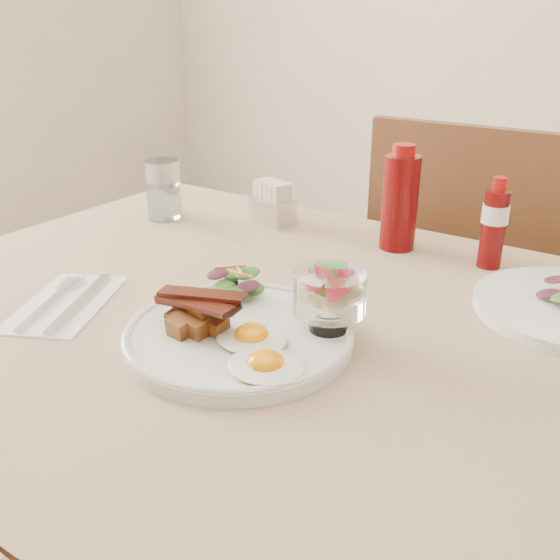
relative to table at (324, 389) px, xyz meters
The scene contains 12 objects.
table is the anchor object (origin of this frame).
chair_far 0.68m from the table, 90.00° to the left, with size 0.42×0.42×0.93m.
main_plate 0.15m from the table, 129.32° to the right, with size 0.28×0.28×0.02m, color silver.
fried_eggs 0.17m from the table, 98.12° to the right, with size 0.14×0.12×0.02m.
bacon_potato_pile 0.21m from the table, 134.11° to the right, with size 0.12×0.07×0.05m.
side_salad 0.18m from the table, behind, with size 0.08×0.08×0.04m.
fruit_cup 0.16m from the table, 53.83° to the right, with size 0.09×0.09×0.09m.
ketchup_bottle 0.37m from the table, 98.81° to the left, with size 0.08×0.08×0.18m.
hot_sauce_bottle 0.38m from the table, 72.19° to the left, with size 0.05×0.05×0.14m.
sugar_caddy 0.46m from the table, 133.58° to the left, with size 0.10×0.07×0.08m.
water_glass 0.56m from the table, 155.33° to the left, with size 0.07×0.07×0.11m.
napkin_cutlery 0.37m from the table, 157.66° to the right, with size 0.18×0.22×0.01m.
Camera 1 is at (0.35, -0.61, 1.13)m, focal length 40.00 mm.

